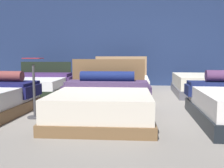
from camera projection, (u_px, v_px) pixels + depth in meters
name	position (u px, v px, depth m)	size (l,w,h in m)	color
ground_plane	(113.00, 103.00, 5.32)	(18.00, 18.00, 0.02)	gray
showroom_back_wall	(123.00, 33.00, 8.32)	(18.00, 0.06, 3.50)	navy
bed_1	(104.00, 102.00, 4.00)	(1.60, 2.02, 0.93)	brown
bed_3	(36.00, 84.00, 6.86)	(1.80, 2.04, 0.81)	black
bed_4	(118.00, 85.00, 6.69)	(1.64, 2.02, 0.97)	#8D6C4E
bed_5	(206.00, 85.00, 6.38)	(1.62, 1.94, 0.51)	#52525B
price_sign	(34.00, 95.00, 3.99)	(0.28, 0.24, 0.96)	#3F3F44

